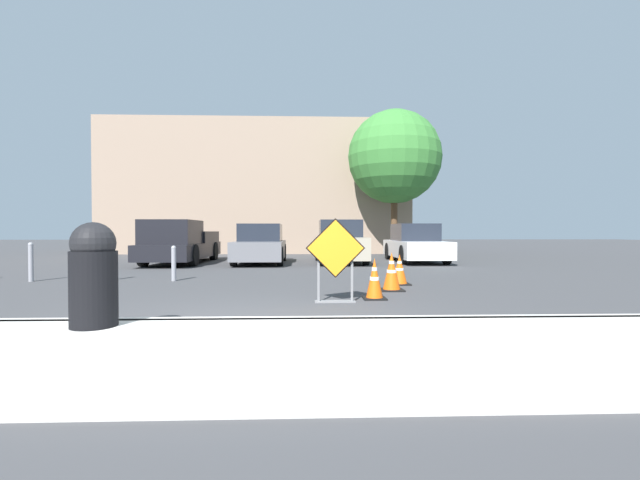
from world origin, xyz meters
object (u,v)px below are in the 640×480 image
(parked_car_third, at_px, (415,244))
(trash_bin, at_px, (94,274))
(parked_car_second, at_px, (340,243))
(bollard_second, at_px, (103,259))
(traffic_cone_third, at_px, (400,270))
(traffic_cone_second, at_px, (392,272))
(bollard_third, at_px, (31,261))
(road_closed_sign, at_px, (335,256))
(bollard_nearest, at_px, (174,262))
(pickup_truck, at_px, (179,244))
(traffic_cone_nearest, at_px, (374,279))
(parked_car_nearest, at_px, (261,245))

(parked_car_third, xyz_separation_m, trash_bin, (-6.77, -12.02, 0.04))
(parked_car_second, xyz_separation_m, trash_bin, (-3.73, -11.59, -0.02))
(bollard_second, bearing_deg, traffic_cone_third, -7.37)
(traffic_cone_second, relative_size, parked_car_third, 0.17)
(traffic_cone_third, distance_m, bollard_second, 7.11)
(parked_car_third, height_order, bollard_third, parked_car_third)
(road_closed_sign, height_order, bollard_nearest, road_closed_sign)
(pickup_truck, relative_size, bollard_third, 5.74)
(traffic_cone_third, relative_size, trash_bin, 0.59)
(trash_bin, bearing_deg, parked_car_third, 60.61)
(parked_car_third, relative_size, bollard_nearest, 5.43)
(traffic_cone_nearest, bearing_deg, traffic_cone_second, 63.88)
(pickup_truck, bearing_deg, parked_car_second, -177.18)
(traffic_cone_nearest, distance_m, parked_car_second, 8.91)
(parked_car_second, bearing_deg, road_closed_sign, 84.86)
(bollard_second, xyz_separation_m, bollard_third, (-1.70, 0.00, -0.04))
(parked_car_third, bearing_deg, traffic_cone_third, 73.29)
(pickup_truck, relative_size, bollard_second, 5.27)
(road_closed_sign, relative_size, traffic_cone_nearest, 1.96)
(bollard_third, bearing_deg, trash_bin, -53.14)
(road_closed_sign, height_order, traffic_cone_third, road_closed_sign)
(parked_car_third, height_order, bollard_second, parked_car_third)
(traffic_cone_nearest, bearing_deg, bollard_nearest, 146.41)
(parked_car_nearest, relative_size, bollard_nearest, 4.93)
(traffic_cone_third, bearing_deg, parked_car_third, 72.85)
(parked_car_nearest, height_order, parked_car_third, parked_car_third)
(parked_car_third, distance_m, bollard_second, 11.28)
(traffic_cone_third, bearing_deg, trash_bin, -133.72)
(traffic_cone_second, height_order, parked_car_third, parked_car_third)
(parked_car_third, xyz_separation_m, bollard_second, (-9.30, -6.38, -0.15))
(parked_car_second, height_order, bollard_second, parked_car_second)
(traffic_cone_second, bearing_deg, bollard_third, 167.40)
(traffic_cone_third, height_order, parked_car_third, parked_car_third)
(traffic_cone_second, bearing_deg, parked_car_nearest, 114.40)
(traffic_cone_third, bearing_deg, bollard_third, 174.05)
(traffic_cone_second, bearing_deg, bollard_nearest, 159.36)
(traffic_cone_nearest, height_order, parked_car_second, parked_car_second)
(traffic_cone_second, xyz_separation_m, bollard_third, (-8.37, 1.87, 0.12))
(pickup_truck, relative_size, parked_car_second, 1.32)
(traffic_cone_second, xyz_separation_m, traffic_cone_third, (0.38, 0.96, -0.05))
(traffic_cone_third, xyz_separation_m, parked_car_third, (2.25, 7.29, 0.36))
(trash_bin, bearing_deg, parked_car_nearest, 86.49)
(trash_bin, height_order, bollard_third, trash_bin)
(traffic_cone_third, distance_m, parked_car_nearest, 7.67)
(traffic_cone_third, distance_m, bollard_nearest, 5.42)
(road_closed_sign, xyz_separation_m, bollard_third, (-7.12, 3.29, -0.29))
(parked_car_third, bearing_deg, pickup_truck, 4.90)
(bollard_second, bearing_deg, bollard_third, 180.00)
(traffic_cone_third, bearing_deg, road_closed_sign, -124.41)
(pickup_truck, height_order, bollard_nearest, pickup_truck)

